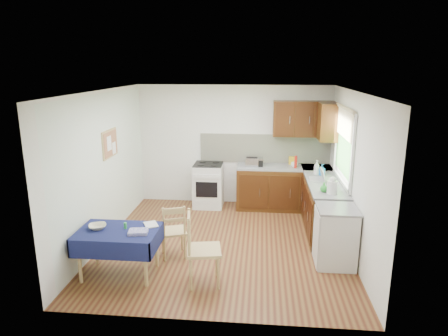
# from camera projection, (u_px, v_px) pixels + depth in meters

# --- Properties ---
(floor) EXTENTS (4.20, 4.20, 0.00)m
(floor) POSITION_uv_depth(u_px,v_px,m) (224.00, 243.00, 6.66)
(floor) COLOR #4E2314
(floor) RESTS_ON ground
(ceiling) EXTENTS (4.00, 4.20, 0.02)m
(ceiling) POSITION_uv_depth(u_px,v_px,m) (224.00, 91.00, 6.04)
(ceiling) COLOR white
(ceiling) RESTS_ON wall_back
(wall_back) EXTENTS (4.00, 0.02, 2.50)m
(wall_back) POSITION_uv_depth(u_px,v_px,m) (234.00, 145.00, 8.37)
(wall_back) COLOR silver
(wall_back) RESTS_ON ground
(wall_front) EXTENTS (4.00, 0.02, 2.50)m
(wall_front) POSITION_uv_depth(u_px,v_px,m) (206.00, 220.00, 4.32)
(wall_front) COLOR silver
(wall_front) RESTS_ON ground
(wall_left) EXTENTS (0.02, 4.20, 2.50)m
(wall_left) POSITION_uv_depth(u_px,v_px,m) (103.00, 168.00, 6.53)
(wall_left) COLOR silver
(wall_left) RESTS_ON ground
(wall_right) EXTENTS (0.02, 4.20, 2.50)m
(wall_right) POSITION_uv_depth(u_px,v_px,m) (353.00, 174.00, 6.17)
(wall_right) COLOR silver
(wall_right) RESTS_ON ground
(base_cabinets) EXTENTS (1.90, 2.30, 0.86)m
(base_cabinets) POSITION_uv_depth(u_px,v_px,m) (301.00, 197.00, 7.64)
(base_cabinets) COLOR #321508
(base_cabinets) RESTS_ON ground
(worktop_back) EXTENTS (1.90, 0.60, 0.04)m
(worktop_back) POSITION_uv_depth(u_px,v_px,m) (284.00, 167.00, 8.08)
(worktop_back) COLOR slate
(worktop_back) RESTS_ON base_cabinets
(worktop_right) EXTENTS (0.60, 1.70, 0.04)m
(worktop_right) POSITION_uv_depth(u_px,v_px,m) (325.00, 184.00, 6.91)
(worktop_right) COLOR slate
(worktop_right) RESTS_ON base_cabinets
(worktop_corner) EXTENTS (0.60, 0.60, 0.04)m
(worktop_corner) POSITION_uv_depth(u_px,v_px,m) (317.00, 168.00, 8.02)
(worktop_corner) COLOR slate
(worktop_corner) RESTS_ON base_cabinets
(splashback) EXTENTS (2.70, 0.02, 0.60)m
(splashback) POSITION_uv_depth(u_px,v_px,m) (265.00, 148.00, 8.31)
(splashback) COLOR beige
(splashback) RESTS_ON wall_back
(upper_cabinets) EXTENTS (1.20, 0.85, 0.70)m
(upper_cabinets) POSITION_uv_depth(u_px,v_px,m) (311.00, 120.00, 7.79)
(upper_cabinets) COLOR #321508
(upper_cabinets) RESTS_ON wall_back
(stove) EXTENTS (0.60, 0.61, 0.92)m
(stove) POSITION_uv_depth(u_px,v_px,m) (209.00, 185.00, 8.33)
(stove) COLOR silver
(stove) RESTS_ON ground
(window) EXTENTS (0.04, 1.48, 1.26)m
(window) POSITION_uv_depth(u_px,v_px,m) (344.00, 140.00, 6.74)
(window) COLOR #275523
(window) RESTS_ON wall_right
(fridge) EXTENTS (0.58, 0.60, 0.89)m
(fridge) POSITION_uv_depth(u_px,v_px,m) (336.00, 236.00, 5.86)
(fridge) COLOR silver
(fridge) RESTS_ON ground
(corkboard) EXTENTS (0.04, 0.62, 0.47)m
(corkboard) POSITION_uv_depth(u_px,v_px,m) (110.00, 144.00, 6.73)
(corkboard) COLOR tan
(corkboard) RESTS_ON wall_left
(dining_table) EXTENTS (1.11, 0.76, 0.67)m
(dining_table) POSITION_uv_depth(u_px,v_px,m) (118.00, 237.00, 5.54)
(dining_table) COLOR #0F193F
(dining_table) RESTS_ON ground
(chair_far) EXTENTS (0.49, 0.49, 0.86)m
(chair_far) POSITION_uv_depth(u_px,v_px,m) (174.00, 229.00, 6.08)
(chair_far) COLOR tan
(chair_far) RESTS_ON ground
(chair_near) EXTENTS (0.52, 0.52, 1.01)m
(chair_near) POSITION_uv_depth(u_px,v_px,m) (200.00, 247.00, 5.32)
(chair_near) COLOR tan
(chair_near) RESTS_ON ground
(toaster) EXTENTS (0.26, 0.16, 0.20)m
(toaster) POSITION_uv_depth(u_px,v_px,m) (252.00, 162.00, 8.04)
(toaster) COLOR #ACADB1
(toaster) RESTS_ON worktop_back
(sandwich_press) EXTENTS (0.28, 0.24, 0.16)m
(sandwich_press) POSITION_uv_depth(u_px,v_px,m) (256.00, 162.00, 8.10)
(sandwich_press) COLOR black
(sandwich_press) RESTS_ON worktop_back
(sauce_bottle) EXTENTS (0.06, 0.06, 0.24)m
(sauce_bottle) POSITION_uv_depth(u_px,v_px,m) (296.00, 162.00, 7.91)
(sauce_bottle) COLOR red
(sauce_bottle) RESTS_ON worktop_back
(yellow_packet) EXTENTS (0.13, 0.10, 0.16)m
(yellow_packet) POSITION_uv_depth(u_px,v_px,m) (292.00, 161.00, 8.21)
(yellow_packet) COLOR gold
(yellow_packet) RESTS_ON worktop_back
(dish_rack) EXTENTS (0.45, 0.34, 0.21)m
(dish_rack) POSITION_uv_depth(u_px,v_px,m) (322.00, 179.00, 7.09)
(dish_rack) COLOR gray
(dish_rack) RESTS_ON worktop_right
(kettle) EXTENTS (0.17, 0.17, 0.28)m
(kettle) POSITION_uv_depth(u_px,v_px,m) (332.00, 186.00, 6.32)
(kettle) COLOR silver
(kettle) RESTS_ON worktop_right
(cup) EXTENTS (0.14, 0.14, 0.10)m
(cup) POSITION_uv_depth(u_px,v_px,m) (294.00, 165.00, 7.99)
(cup) COLOR white
(cup) RESTS_ON worktop_back
(soap_bottle_a) EXTENTS (0.14, 0.14, 0.27)m
(soap_bottle_a) POSITION_uv_depth(u_px,v_px,m) (317.00, 167.00, 7.42)
(soap_bottle_a) COLOR silver
(soap_bottle_a) RESTS_ON worktop_right
(soap_bottle_b) EXTENTS (0.12, 0.12, 0.20)m
(soap_bottle_b) POSITION_uv_depth(u_px,v_px,m) (322.00, 170.00, 7.40)
(soap_bottle_b) COLOR blue
(soap_bottle_b) RESTS_ON worktop_right
(soap_bottle_c) EXTENTS (0.16, 0.16, 0.16)m
(soap_bottle_c) POSITION_uv_depth(u_px,v_px,m) (324.00, 187.00, 6.41)
(soap_bottle_c) COLOR #25892B
(soap_bottle_c) RESTS_ON worktop_right
(plate_bowl) EXTENTS (0.31, 0.31, 0.06)m
(plate_bowl) POSITION_uv_depth(u_px,v_px,m) (98.00, 227.00, 5.56)
(plate_bowl) COLOR beige
(plate_bowl) RESTS_ON dining_table
(book) EXTENTS (0.27, 0.30, 0.02)m
(book) POSITION_uv_depth(u_px,v_px,m) (145.00, 226.00, 5.65)
(book) COLOR white
(book) RESTS_ON dining_table
(spice_jar) EXTENTS (0.04, 0.04, 0.09)m
(spice_jar) POSITION_uv_depth(u_px,v_px,m) (125.00, 226.00, 5.56)
(spice_jar) COLOR green
(spice_jar) RESTS_ON dining_table
(tea_towel) EXTENTS (0.28, 0.24, 0.05)m
(tea_towel) POSITION_uv_depth(u_px,v_px,m) (138.00, 232.00, 5.40)
(tea_towel) COLOR navy
(tea_towel) RESTS_ON dining_table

